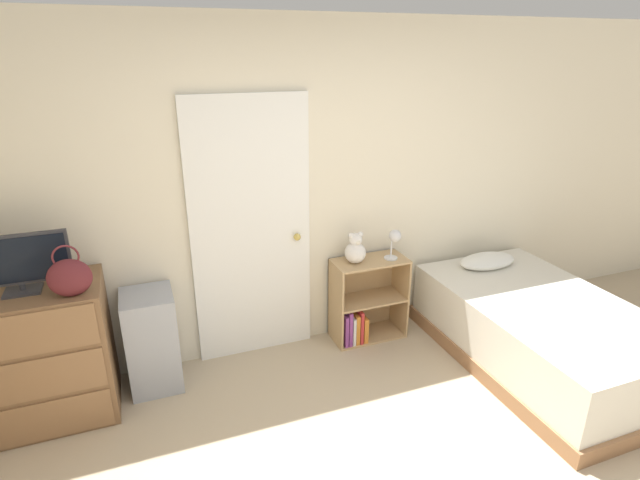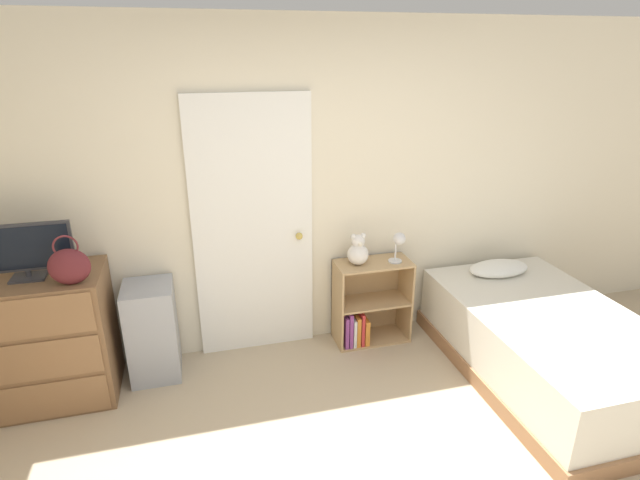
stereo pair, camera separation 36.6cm
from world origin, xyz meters
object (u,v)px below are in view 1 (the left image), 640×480
at_px(tv, 16,263).
at_px(bed, 539,331).
at_px(storage_bin, 152,340).
at_px(teddy_bear, 355,250).
at_px(handbag, 70,277).
at_px(bookshelf, 362,306).
at_px(desk_lamp, 394,239).
at_px(dresser, 44,354).

bearing_deg(tv, bed, -10.56).
xyz_separation_m(storage_bin, teddy_bear, (1.60, 0.04, 0.45)).
relative_size(tv, bed, 0.31).
distance_m(storage_bin, bed, 2.92).
distance_m(handbag, bookshelf, 2.24).
bearing_deg(bed, bookshelf, 144.62).
xyz_separation_m(bookshelf, bed, (1.13, -0.81, -0.02)).
bearing_deg(bookshelf, bed, -35.38).
height_order(bookshelf, desk_lamp, desk_lamp).
bearing_deg(desk_lamp, dresser, -178.08).
bearing_deg(bed, desk_lamp, 139.67).
height_order(teddy_bear, desk_lamp, teddy_bear).
relative_size(teddy_bear, desk_lamp, 1.03).
height_order(dresser, desk_lamp, desk_lamp).
distance_m(dresser, tv, 0.66).
bearing_deg(teddy_bear, handbag, -171.17).
xyz_separation_m(dresser, handbag, (0.26, -0.18, 0.59)).
bearing_deg(dresser, tv, -143.95).
xyz_separation_m(dresser, teddy_bear, (2.26, 0.13, 0.35)).
height_order(storage_bin, teddy_bear, teddy_bear).
height_order(dresser, bookshelf, dresser).
distance_m(tv, desk_lamp, 2.62).
distance_m(dresser, teddy_bear, 2.29).
height_order(storage_bin, bed, storage_bin).
relative_size(tv, handbag, 1.81).
relative_size(handbag, desk_lamp, 1.30).
distance_m(dresser, bookshelf, 2.36).
distance_m(bookshelf, desk_lamp, 0.64).
relative_size(dresser, storage_bin, 1.27).
height_order(tv, desk_lamp, tv).
distance_m(dresser, handbag, 0.67).
relative_size(tv, storage_bin, 0.81).
xyz_separation_m(tv, storage_bin, (0.69, 0.11, -0.76)).
bearing_deg(handbag, desk_lamp, 6.59).
height_order(dresser, teddy_bear, teddy_bear).
height_order(desk_lamp, bed, desk_lamp).
relative_size(storage_bin, bookshelf, 1.04).
relative_size(tv, desk_lamp, 2.35).
bearing_deg(storage_bin, bookshelf, 1.51).
xyz_separation_m(handbag, desk_lamp, (2.32, 0.27, -0.17)).
distance_m(handbag, teddy_bear, 2.04).
xyz_separation_m(dresser, desk_lamp, (2.59, 0.09, 0.42)).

